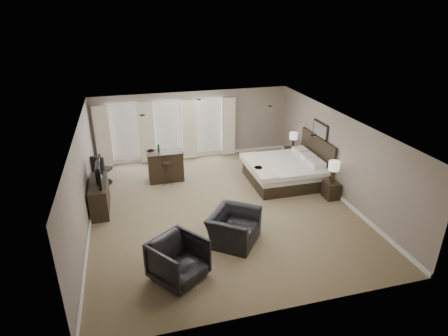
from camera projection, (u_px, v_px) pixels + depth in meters
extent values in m
cube|color=#74664A|center=(221.00, 208.00, 11.18)|extent=(7.60, 8.60, 0.04)
cube|color=silver|center=(221.00, 124.00, 10.13)|extent=(7.60, 8.60, 0.04)
cube|color=gray|center=(193.00, 125.00, 14.41)|extent=(7.50, 0.04, 2.60)
cube|color=gray|center=(279.00, 257.00, 6.90)|extent=(7.50, 0.04, 2.60)
cube|color=gray|center=(82.00, 183.00, 9.77)|extent=(0.04, 8.50, 2.60)
cube|color=gray|center=(338.00, 155.00, 11.54)|extent=(0.04, 8.50, 2.60)
cube|color=silver|center=(124.00, 132.00, 13.76)|extent=(1.15, 0.04, 2.05)
cube|color=silver|center=(168.00, 129.00, 14.14)|extent=(1.15, 0.04, 2.05)
cube|color=silver|center=(209.00, 125.00, 14.52)|extent=(1.15, 0.04, 2.05)
cube|color=beige|center=(103.00, 137.00, 13.51)|extent=(0.55, 0.12, 2.30)
cube|color=beige|center=(147.00, 133.00, 13.88)|extent=(0.55, 0.12, 2.30)
cube|color=beige|center=(189.00, 130.00, 14.25)|extent=(0.55, 0.12, 2.30)
cube|color=beige|center=(228.00, 127.00, 14.62)|extent=(0.55, 0.12, 2.30)
cube|color=silver|center=(287.00, 161.00, 12.51)|extent=(2.38, 2.27, 1.52)
cube|color=black|center=(331.00, 190.00, 11.64)|extent=(0.40, 0.49, 0.53)
cube|color=black|center=(292.00, 156.00, 14.19)|extent=(0.45, 0.55, 0.59)
cube|color=beige|center=(333.00, 172.00, 11.39)|extent=(0.34, 0.34, 0.70)
cube|color=beige|center=(293.00, 141.00, 13.94)|extent=(0.30, 0.30, 0.62)
cube|color=slate|center=(320.00, 130.00, 12.38)|extent=(0.04, 0.96, 0.56)
cube|color=black|center=(100.00, 196.00, 10.89)|extent=(0.49, 1.53, 0.89)
imported|color=black|center=(97.00, 180.00, 10.68)|extent=(0.65, 1.13, 0.15)
imported|color=black|center=(234.00, 223.00, 9.39)|extent=(1.41, 1.50, 1.10)
imported|color=black|center=(178.00, 258.00, 8.10)|extent=(1.41, 1.40, 1.07)
cube|color=black|center=(166.00, 166.00, 12.71)|extent=(1.21, 0.63, 1.06)
cube|color=black|center=(157.00, 172.00, 12.60)|extent=(0.41, 0.41, 0.79)
cube|color=black|center=(167.00, 172.00, 12.51)|extent=(0.41, 0.41, 0.81)
cube|color=black|center=(102.00, 169.00, 12.48)|extent=(0.73, 0.73, 1.05)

